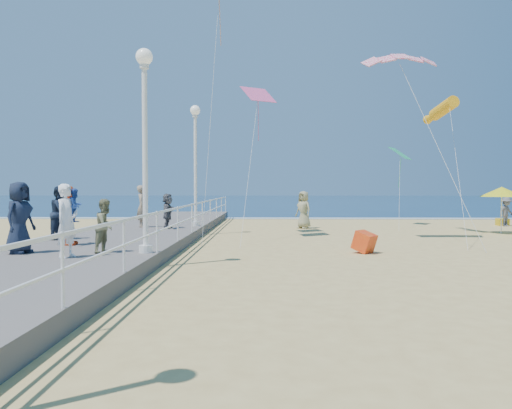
{
  "coord_description": "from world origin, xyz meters",
  "views": [
    {
      "loc": [
        -2.13,
        -12.96,
        2.12
      ],
      "look_at": [
        -2.5,
        2.0,
        1.6
      ],
      "focal_mm": 35.0,
      "sensor_mm": 36.0,
      "label": 1
    }
  ],
  "objects_px": {
    "box_kite": "(364,244)",
    "beach_umbrella": "(502,192)",
    "spectator_3": "(69,215)",
    "woman_holding_toddler": "(67,221)",
    "lamp_post_far": "(195,152)",
    "spectator_5": "(168,211)",
    "spectator_1": "(106,226)",
    "lamp_post_mid": "(145,128)",
    "beach_walker_a": "(506,212)",
    "spectator_6": "(142,206)",
    "toddler_held": "(75,206)",
    "beach_chair_left": "(502,222)",
    "beach_walker_c": "(304,210)",
    "spectator_7": "(61,213)",
    "spectator_4": "(19,218)"
  },
  "relations": [
    {
      "from": "lamp_post_far",
      "to": "woman_holding_toddler",
      "type": "height_order",
      "value": "lamp_post_far"
    },
    {
      "from": "beach_umbrella",
      "to": "spectator_3",
      "type": "bearing_deg",
      "value": -153.32
    },
    {
      "from": "woman_holding_toddler",
      "to": "toddler_held",
      "type": "height_order",
      "value": "woman_holding_toddler"
    },
    {
      "from": "box_kite",
      "to": "beach_umbrella",
      "type": "bearing_deg",
      "value": -7.07
    },
    {
      "from": "toddler_held",
      "to": "lamp_post_mid",
      "type": "bearing_deg",
      "value": -44.09
    },
    {
      "from": "beach_walker_a",
      "to": "box_kite",
      "type": "height_order",
      "value": "beach_walker_a"
    },
    {
      "from": "lamp_post_mid",
      "to": "spectator_7",
      "type": "xyz_separation_m",
      "value": [
        -3.64,
        3.3,
        -2.39
      ]
    },
    {
      "from": "spectator_1",
      "to": "box_kite",
      "type": "height_order",
      "value": "spectator_1"
    },
    {
      "from": "lamp_post_mid",
      "to": "beach_walker_a",
      "type": "relative_size",
      "value": 3.39
    },
    {
      "from": "beach_umbrella",
      "to": "lamp_post_mid",
      "type": "bearing_deg",
      "value": -144.28
    },
    {
      "from": "spectator_3",
      "to": "woman_holding_toddler",
      "type": "bearing_deg",
      "value": -162.96
    },
    {
      "from": "spectator_6",
      "to": "box_kite",
      "type": "distance_m",
      "value": 10.04
    },
    {
      "from": "toddler_held",
      "to": "spectator_3",
      "type": "xyz_separation_m",
      "value": [
        -1.15,
        2.45,
        -0.39
      ]
    },
    {
      "from": "woman_holding_toddler",
      "to": "spectator_6",
      "type": "bearing_deg",
      "value": 21.33
    },
    {
      "from": "spectator_7",
      "to": "beach_walker_a",
      "type": "relative_size",
      "value": 1.12
    },
    {
      "from": "spectator_5",
      "to": "beach_chair_left",
      "type": "relative_size",
      "value": 2.66
    },
    {
      "from": "spectator_6",
      "to": "box_kite",
      "type": "bearing_deg",
      "value": -127.68
    },
    {
      "from": "spectator_5",
      "to": "spectator_6",
      "type": "distance_m",
      "value": 1.38
    },
    {
      "from": "beach_walker_a",
      "to": "toddler_held",
      "type": "bearing_deg",
      "value": -167.12
    },
    {
      "from": "lamp_post_far",
      "to": "beach_walker_a",
      "type": "xyz_separation_m",
      "value": [
        16.16,
        5.38,
        -2.88
      ]
    },
    {
      "from": "spectator_3",
      "to": "box_kite",
      "type": "distance_m",
      "value": 9.15
    },
    {
      "from": "spectator_1",
      "to": "beach_walker_a",
      "type": "xyz_separation_m",
      "value": [
        17.2,
        14.39,
        -0.32
      ]
    },
    {
      "from": "lamp_post_mid",
      "to": "spectator_6",
      "type": "xyz_separation_m",
      "value": [
        -2.2,
        8.3,
        -2.36
      ]
    },
    {
      "from": "lamp_post_far",
      "to": "beach_umbrella",
      "type": "relative_size",
      "value": 2.49
    },
    {
      "from": "spectator_1",
      "to": "beach_walker_c",
      "type": "bearing_deg",
      "value": -6.27
    },
    {
      "from": "toddler_held",
      "to": "spectator_7",
      "type": "xyz_separation_m",
      "value": [
        -2.1,
        4.11,
        -0.39
      ]
    },
    {
      "from": "beach_umbrella",
      "to": "spectator_5",
      "type": "bearing_deg",
      "value": -171.35
    },
    {
      "from": "beach_walker_a",
      "to": "spectator_6",
      "type": "bearing_deg",
      "value": 170.56
    },
    {
      "from": "lamp_post_far",
      "to": "beach_umbrella",
      "type": "distance_m",
      "value": 13.97
    },
    {
      "from": "woman_holding_toddler",
      "to": "spectator_5",
      "type": "relative_size",
      "value": 1.23
    },
    {
      "from": "woman_holding_toddler",
      "to": "spectator_7",
      "type": "height_order",
      "value": "woman_holding_toddler"
    },
    {
      "from": "toddler_held",
      "to": "beach_walker_a",
      "type": "distance_m",
      "value": 23.34
    },
    {
      "from": "spectator_4",
      "to": "spectator_7",
      "type": "xyz_separation_m",
      "value": [
        -0.4,
        3.52,
        -0.06
      ]
    },
    {
      "from": "box_kite",
      "to": "spectator_3",
      "type": "bearing_deg",
      "value": 139.4
    },
    {
      "from": "lamp_post_mid",
      "to": "beach_chair_left",
      "type": "distance_m",
      "value": 22.14
    },
    {
      "from": "spectator_5",
      "to": "box_kite",
      "type": "height_order",
      "value": "spectator_5"
    },
    {
      "from": "woman_holding_toddler",
      "to": "box_kite",
      "type": "height_order",
      "value": "woman_holding_toddler"
    },
    {
      "from": "woman_holding_toddler",
      "to": "spectator_3",
      "type": "bearing_deg",
      "value": 39.15
    },
    {
      "from": "beach_walker_a",
      "to": "box_kite",
      "type": "relative_size",
      "value": 2.62
    },
    {
      "from": "spectator_6",
      "to": "beach_walker_c",
      "type": "xyz_separation_m",
      "value": [
        7.24,
        4.34,
        -0.34
      ]
    },
    {
      "from": "spectator_1",
      "to": "box_kite",
      "type": "bearing_deg",
      "value": -47.93
    },
    {
      "from": "toddler_held",
      "to": "beach_umbrella",
      "type": "height_order",
      "value": "beach_umbrella"
    },
    {
      "from": "spectator_3",
      "to": "lamp_post_mid",
      "type": "bearing_deg",
      "value": -125.42
    },
    {
      "from": "spectator_3",
      "to": "beach_umbrella",
      "type": "distance_m",
      "value": 18.5
    },
    {
      "from": "spectator_3",
      "to": "box_kite",
      "type": "bearing_deg",
      "value": -85.04
    },
    {
      "from": "spectator_5",
      "to": "spectator_7",
      "type": "xyz_separation_m",
      "value": [
        -2.66,
        -4.39,
        0.15
      ]
    },
    {
      "from": "lamp_post_mid",
      "to": "spectator_1",
      "type": "distance_m",
      "value": 2.76
    },
    {
      "from": "lamp_post_mid",
      "to": "toddler_held",
      "type": "bearing_deg",
      "value": -152.22
    },
    {
      "from": "beach_walker_c",
      "to": "lamp_post_mid",
      "type": "bearing_deg",
      "value": -63.65
    },
    {
      "from": "toddler_held",
      "to": "spectator_6",
      "type": "height_order",
      "value": "spectator_6"
    }
  ]
}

